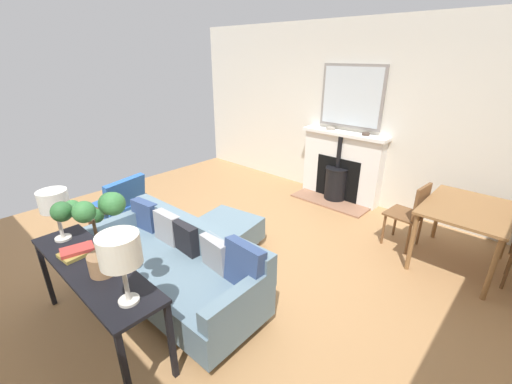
% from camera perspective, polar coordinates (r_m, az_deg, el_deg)
% --- Properties ---
extents(ground_plane, '(5.53, 6.39, 0.01)m').
position_cam_1_polar(ground_plane, '(4.10, -6.04, -11.30)').
color(ground_plane, '#A87A4C').
extents(wall_left, '(0.12, 6.39, 2.79)m').
position_cam_1_polar(wall_left, '(5.67, 15.20, 13.03)').
color(wall_left, silver).
rests_on(wall_left, ground).
extents(fireplace, '(0.64, 1.42, 1.14)m').
position_cam_1_polar(fireplace, '(5.64, 14.38, 3.69)').
color(fireplace, '#93664C').
rests_on(fireplace, ground).
extents(mirror_over_mantel, '(0.04, 1.03, 0.95)m').
position_cam_1_polar(mirror_over_mantel, '(5.49, 16.25, 15.61)').
color(mirror_over_mantel, gray).
extents(mantel_bowl_near, '(0.15, 0.15, 0.04)m').
position_cam_1_polar(mantel_bowl_near, '(5.62, 12.83, 10.74)').
color(mantel_bowl_near, '#9E9384').
rests_on(mantel_bowl_near, fireplace).
extents(mantel_bowl_far, '(0.12, 0.12, 0.04)m').
position_cam_1_polar(mantel_bowl_far, '(5.35, 18.52, 9.56)').
color(mantel_bowl_far, '#47382D').
rests_on(mantel_bowl_far, fireplace).
extents(sofa, '(0.87, 2.02, 0.81)m').
position_cam_1_polar(sofa, '(3.44, -13.65, -12.31)').
color(sofa, '#B2B2B7').
rests_on(sofa, ground).
extents(ottoman, '(0.76, 0.80, 0.38)m').
position_cam_1_polar(ottoman, '(4.17, -4.95, -6.72)').
color(ottoman, '#B2B2B7').
rests_on(ottoman, ground).
extents(armchair_accent, '(0.78, 0.72, 0.80)m').
position_cam_1_polar(armchair_accent, '(4.81, -22.68, -1.53)').
color(armchair_accent, '#4C3321').
rests_on(armchair_accent, ground).
extents(console_table, '(0.41, 1.61, 0.73)m').
position_cam_1_polar(console_table, '(3.02, -26.34, -12.67)').
color(console_table, black).
rests_on(console_table, ground).
extents(table_lamp_near_end, '(0.24, 0.24, 0.48)m').
position_cam_1_polar(table_lamp_near_end, '(3.34, -31.64, -1.56)').
color(table_lamp_near_end, beige).
rests_on(table_lamp_near_end, console_table).
extents(table_lamp_far_end, '(0.27, 0.27, 0.52)m').
position_cam_1_polar(table_lamp_far_end, '(2.28, -22.56, -9.54)').
color(table_lamp_far_end, beige).
rests_on(table_lamp_far_end, console_table).
extents(potted_plant, '(0.48, 0.44, 0.69)m').
position_cam_1_polar(potted_plant, '(2.62, -25.84, -4.90)').
color(potted_plant, '#99704C').
rests_on(potted_plant, console_table).
extents(book_stack, '(0.29, 0.22, 0.06)m').
position_cam_1_polar(book_stack, '(3.17, -28.54, -9.01)').
color(book_stack, olive).
rests_on(book_stack, console_table).
extents(dining_table, '(1.07, 0.85, 0.74)m').
position_cam_1_polar(dining_table, '(4.32, 32.80, -3.33)').
color(dining_table, olive).
rests_on(dining_table, ground).
extents(dining_chair_near_fireplace, '(0.43, 0.43, 0.86)m').
position_cam_1_polar(dining_chair_near_fireplace, '(4.47, 25.47, -3.00)').
color(dining_chair_near_fireplace, brown).
rests_on(dining_chair_near_fireplace, ground).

